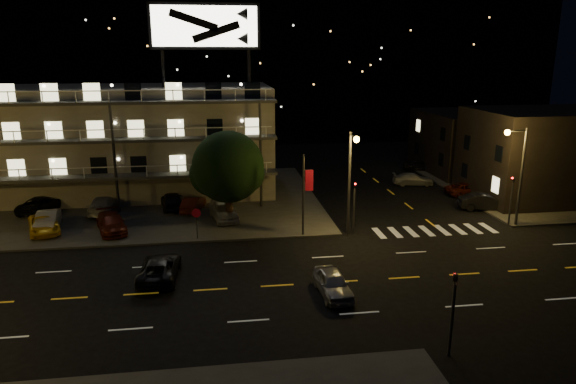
{
  "coord_description": "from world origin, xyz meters",
  "views": [
    {
      "loc": [
        -1.31,
        -28.25,
        13.54
      ],
      "look_at": [
        3.78,
        8.0,
        3.66
      ],
      "focal_mm": 32.0,
      "sensor_mm": 36.0,
      "label": 1
    }
  ],
  "objects": [
    {
      "name": "lot_car_8",
      "position": [
        -5.44,
        16.7,
        0.92
      ],
      "size": [
        2.55,
        4.74,
        1.53
      ],
      "primitive_type": "imported",
      "rotation": [
        0.0,
        0.0,
        3.31
      ],
      "color": "black",
      "rests_on": "curb_nw"
    },
    {
      "name": "curb_nw",
      "position": [
        -14.0,
        20.0,
        0.07
      ],
      "size": [
        44.0,
        24.0,
        0.15
      ],
      "primitive_type": "cube",
      "color": "#353532",
      "rests_on": "ground"
    },
    {
      "name": "lot_car_3",
      "position": [
        -9.67,
        11.16,
        0.83
      ],
      "size": [
        3.27,
        5.08,
        1.37
      ],
      "primitive_type": "imported",
      "rotation": [
        0.0,
        0.0,
        0.31
      ],
      "color": "#4F170B",
      "rests_on": "curb_nw"
    },
    {
      "name": "streetlight_ne",
      "position": [
        22.14,
        8.3,
        4.96
      ],
      "size": [
        1.92,
        0.44,
        8.0
      ],
      "color": "#2D2D30",
      "rests_on": "ground"
    },
    {
      "name": "curb_ne",
      "position": [
        30.0,
        20.0,
        0.07
      ],
      "size": [
        16.0,
        24.0,
        0.15
      ],
      "primitive_type": "cube",
      "color": "#353532",
      "rests_on": "ground"
    },
    {
      "name": "signal_nw",
      "position": [
        9.0,
        8.5,
        2.57
      ],
      "size": [
        0.2,
        0.27,
        4.6
      ],
      "color": "#2D2D30",
      "rests_on": "ground"
    },
    {
      "name": "signal_sw",
      "position": [
        9.0,
        -8.5,
        2.57
      ],
      "size": [
        0.2,
        0.27,
        4.6
      ],
      "color": "#2D2D30",
      "rests_on": "ground"
    },
    {
      "name": "lot_car_2",
      "position": [
        -14.81,
        11.69,
        0.79
      ],
      "size": [
        3.55,
        5.06,
        1.28
      ],
      "primitive_type": "imported",
      "rotation": [
        0.0,
        0.0,
        0.34
      ],
      "color": "gold",
      "rests_on": "curb_nw"
    },
    {
      "name": "ground",
      "position": [
        0.0,
        0.0,
        0.0
      ],
      "size": [
        140.0,
        140.0,
        0.0
      ],
      "primitive_type": "plane",
      "color": "black",
      "rests_on": "ground"
    },
    {
      "name": "signal_ne",
      "position": [
        22.0,
        8.5,
        2.57
      ],
      "size": [
        0.27,
        0.2,
        4.6
      ],
      "color": "#2D2D30",
      "rests_on": "ground"
    },
    {
      "name": "tree",
      "position": [
        -0.53,
        12.08,
        4.64
      ],
      "size": [
        6.0,
        5.78,
        7.56
      ],
      "color": "black",
      "rests_on": "curb_nw"
    },
    {
      "name": "stop_sign",
      "position": [
        -3.0,
        8.57,
        1.71
      ],
      "size": [
        0.91,
        0.11,
        2.61
      ],
      "color": "#2D2D30",
      "rests_on": "ground"
    },
    {
      "name": "side_car_0",
      "position": [
        22.26,
        12.92,
        0.74
      ],
      "size": [
        4.72,
        2.56,
        1.48
      ],
      "primitive_type": "imported",
      "rotation": [
        0.0,
        0.0,
        1.34
      ],
      "color": "black",
      "rests_on": "ground"
    },
    {
      "name": "banner_north",
      "position": [
        5.09,
        8.4,
        3.43
      ],
      "size": [
        0.83,
        0.16,
        6.4
      ],
      "color": "#2D2D30",
      "rests_on": "ground"
    },
    {
      "name": "lot_car_6",
      "position": [
        -16.63,
        17.38,
        0.85
      ],
      "size": [
        3.66,
        5.47,
        1.39
      ],
      "primitive_type": "imported",
      "rotation": [
        0.0,
        0.0,
        2.85
      ],
      "color": "black",
      "rests_on": "curb_nw"
    },
    {
      "name": "lot_car_7",
      "position": [
        -11.3,
        16.34,
        0.86
      ],
      "size": [
        2.0,
        4.91,
        1.42
      ],
      "primitive_type": "imported",
      "rotation": [
        0.0,
        0.0,
        3.14
      ],
      "color": "#9A9A9F",
      "rests_on": "curb_nw"
    },
    {
      "name": "lot_car_9",
      "position": [
        -3.54,
        15.74,
        0.8
      ],
      "size": [
        2.25,
        4.15,
        1.3
      ],
      "primitive_type": "imported",
      "rotation": [
        0.0,
        0.0,
        2.91
      ],
      "color": "#4F170B",
      "rests_on": "curb_nw"
    },
    {
      "name": "side_car_1",
      "position": [
        23.1,
        17.82,
        0.61
      ],
      "size": [
        4.59,
        2.48,
        1.22
      ],
      "primitive_type": "imported",
      "rotation": [
        0.0,
        0.0,
        1.68
      ],
      "color": "#4F170B",
      "rests_on": "ground"
    },
    {
      "name": "side_bldg_front",
      "position": [
        29.99,
        16.0,
        4.25
      ],
      "size": [
        14.06,
        10.0,
        8.5
      ],
      "color": "black",
      "rests_on": "ground"
    },
    {
      "name": "lot_car_4",
      "position": [
        -0.94,
        12.95,
        0.92
      ],
      "size": [
        2.75,
        4.81,
        1.54
      ],
      "primitive_type": "imported",
      "rotation": [
        0.0,
        0.0,
        0.22
      ],
      "color": "#9A9A9F",
      "rests_on": "curb_nw"
    },
    {
      "name": "road_car_west",
      "position": [
        -5.12,
        2.08,
        0.68
      ],
      "size": [
        2.52,
        5.03,
        1.37
      ],
      "primitive_type": "imported",
      "rotation": [
        0.0,
        0.0,
        3.09
      ],
      "color": "black",
      "rests_on": "ground"
    },
    {
      "name": "side_car_2",
      "position": [
        19.32,
        22.56,
        0.62
      ],
      "size": [
        4.51,
        2.43,
        1.24
      ],
      "primitive_type": "imported",
      "rotation": [
        0.0,
        0.0,
        1.4
      ],
      "color": "#9A9A9F",
      "rests_on": "ground"
    },
    {
      "name": "road_car_east",
      "position": [
        5.06,
        -1.6,
        0.69
      ],
      "size": [
        1.91,
        4.17,
        1.39
      ],
      "primitive_type": "imported",
      "rotation": [
        0.0,
        0.0,
        0.07
      ],
      "color": "#9A9A9F",
      "rests_on": "ground"
    },
    {
      "name": "motel",
      "position": [
        -9.94,
        23.88,
        5.34
      ],
      "size": [
        28.0,
        13.8,
        18.1
      ],
      "color": "gray",
      "rests_on": "ground"
    },
    {
      "name": "side_car_3",
      "position": [
        22.69,
        29.02,
        0.65
      ],
      "size": [
        4.14,
        2.88,
        1.31
      ],
      "primitive_type": "imported",
      "rotation": [
        0.0,
        0.0,
        1.18
      ],
      "color": "black",
      "rests_on": "ground"
    },
    {
      "name": "lot_car_1",
      "position": [
        -14.72,
        12.26,
        0.87
      ],
      "size": [
        2.07,
        4.51,
        1.43
      ],
      "primitive_type": "imported",
      "rotation": [
        0.0,
        0.0,
        0.13
      ],
      "color": "#9A9A9F",
      "rests_on": "curb_nw"
    },
    {
      "name": "side_bldg_back",
      "position": [
        29.99,
        28.0,
        3.5
      ],
      "size": [
        14.06,
        12.0,
        7.0
      ],
      "color": "black",
      "rests_on": "ground"
    },
    {
      "name": "hill_backdrop",
      "position": [
        -5.94,
        68.78,
        11.55
      ],
      "size": [
        120.0,
        25.0,
        24.0
      ],
      "color": "black",
      "rests_on": "ground"
    },
    {
      "name": "streetlight_nc",
      "position": [
        8.5,
        7.94,
        4.96
      ],
      "size": [
        0.44,
        1.92,
        8.0
      ],
      "color": "#2D2D30",
      "rests_on": "ground"
    }
  ]
}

